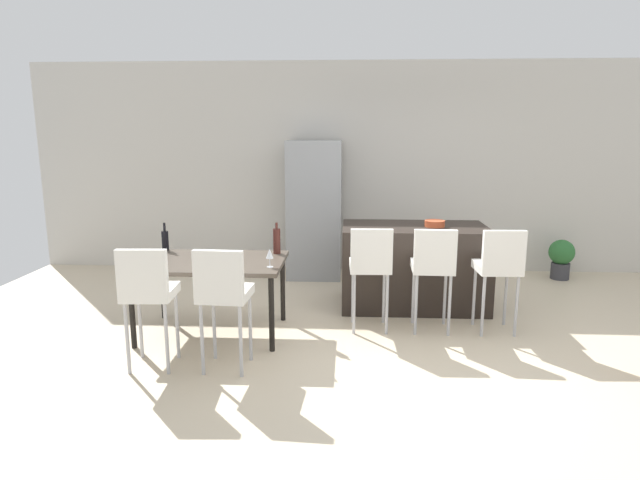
% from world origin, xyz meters
% --- Properties ---
extents(ground_plane, '(10.00, 10.00, 0.00)m').
position_xyz_m(ground_plane, '(0.00, 0.00, 0.00)').
color(ground_plane, beige).
extents(back_wall, '(10.00, 0.12, 2.90)m').
position_xyz_m(back_wall, '(0.00, 2.75, 1.45)').
color(back_wall, beige).
rests_on(back_wall, ground_plane).
extents(kitchen_island, '(1.61, 0.88, 0.92)m').
position_xyz_m(kitchen_island, '(0.20, 1.08, 0.46)').
color(kitchen_island, black).
rests_on(kitchen_island, ground_plane).
extents(bar_chair_left, '(0.41, 0.41, 1.05)m').
position_xyz_m(bar_chair_left, '(-0.32, 0.25, 0.70)').
color(bar_chair_left, white).
rests_on(bar_chair_left, ground_plane).
extents(bar_chair_middle, '(0.41, 0.41, 1.05)m').
position_xyz_m(bar_chair_middle, '(0.29, 0.25, 0.70)').
color(bar_chair_middle, white).
rests_on(bar_chair_middle, ground_plane).
extents(bar_chair_right, '(0.42, 0.42, 1.05)m').
position_xyz_m(bar_chair_right, '(0.92, 0.25, 0.70)').
color(bar_chair_right, white).
rests_on(bar_chair_right, ground_plane).
extents(dining_table, '(1.40, 0.93, 0.74)m').
position_xyz_m(dining_table, '(-1.86, 0.09, 0.68)').
color(dining_table, '#4C4238').
rests_on(dining_table, ground_plane).
extents(dining_chair_near, '(0.42, 0.42, 1.05)m').
position_xyz_m(dining_chair_near, '(-2.17, -0.73, 0.70)').
color(dining_chair_near, white).
rests_on(dining_chair_near, ground_plane).
extents(dining_chair_far, '(0.42, 0.42, 1.05)m').
position_xyz_m(dining_chair_far, '(-1.55, -0.73, 0.70)').
color(dining_chair_far, white).
rests_on(dining_chair_far, ground_plane).
extents(wine_bottle_corner, '(0.07, 0.07, 0.29)m').
position_xyz_m(wine_bottle_corner, '(-2.44, 0.50, 0.85)').
color(wine_bottle_corner, black).
rests_on(wine_bottle_corner, dining_table).
extents(wine_bottle_middle, '(0.07, 0.07, 0.32)m').
position_xyz_m(wine_bottle_middle, '(-1.26, 0.42, 0.87)').
color(wine_bottle_middle, '#471E19').
rests_on(wine_bottle_middle, dining_table).
extents(wine_glass_left, '(0.07, 0.07, 0.17)m').
position_xyz_m(wine_glass_left, '(-1.25, -0.14, 0.86)').
color(wine_glass_left, silver).
rests_on(wine_glass_left, dining_table).
extents(refrigerator, '(0.72, 0.68, 1.84)m').
position_xyz_m(refrigerator, '(-1.00, 2.31, 0.92)').
color(refrigerator, '#939699').
rests_on(refrigerator, ground_plane).
extents(fruit_bowl, '(0.22, 0.22, 0.07)m').
position_xyz_m(fruit_bowl, '(0.42, 1.06, 0.96)').
color(fruit_bowl, '#C6512D').
rests_on(fruit_bowl, kitchen_island).
extents(potted_plant, '(0.33, 0.33, 0.54)m').
position_xyz_m(potted_plant, '(2.32, 2.30, 0.30)').
color(potted_plant, '#38383D').
rests_on(potted_plant, ground_plane).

